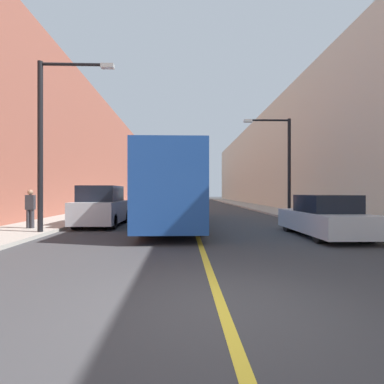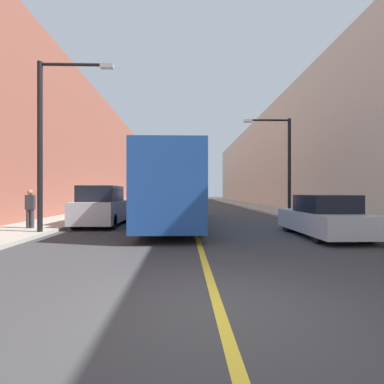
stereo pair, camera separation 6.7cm
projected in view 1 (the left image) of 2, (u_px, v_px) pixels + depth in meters
ground_plane at (222, 309)px, 4.26m from camera, size 200.00×200.00×0.00m
sidewalk_left at (124, 206)px, 34.01m from camera, size 3.00×72.00×0.13m
sidewalk_right at (250, 206)px, 34.48m from camera, size 3.00×72.00×0.13m
building_row_left at (93, 157)px, 33.89m from camera, size 4.00×72.00×11.34m
building_row_right at (280, 159)px, 34.59m from camera, size 4.00×72.00×10.93m
road_center_line at (187, 206)px, 34.24m from camera, size 0.16×72.00×0.01m
bus at (174, 189)px, 15.20m from camera, size 2.48×12.29×3.38m
parked_suv_left at (102, 207)px, 14.65m from camera, size 1.92×4.46×1.96m
car_right_near at (324, 218)px, 11.08m from camera, size 1.88×4.61×1.55m
street_lamp_left at (48, 132)px, 11.50m from camera, size 2.91×0.24×6.56m
street_lamp_right at (284, 159)px, 18.44m from camera, size 2.91×0.24×6.05m
pedestrian at (30, 208)px, 12.64m from camera, size 0.36×0.23×1.63m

